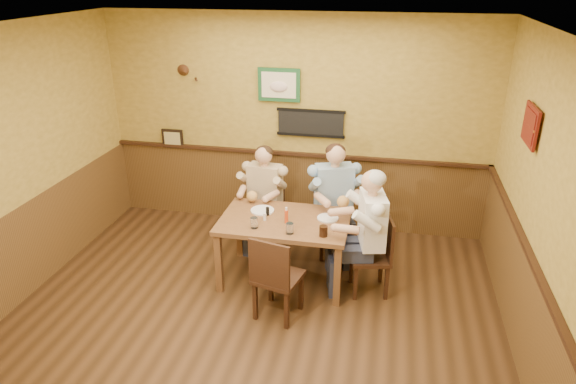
% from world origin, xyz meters
% --- Properties ---
extents(room, '(5.02, 5.03, 2.81)m').
position_xyz_m(room, '(0.13, 0.17, 1.69)').
color(room, '#34200F').
rests_on(room, ground).
extents(dining_table, '(1.40, 0.90, 0.75)m').
position_xyz_m(dining_table, '(0.16, 1.08, 0.66)').
color(dining_table, brown).
rests_on(dining_table, ground).
extents(chair_back_left, '(0.43, 0.43, 0.83)m').
position_xyz_m(chair_back_left, '(-0.24, 1.83, 0.41)').
color(chair_back_left, '#382012').
rests_on(chair_back_left, ground).
extents(chair_back_right, '(0.53, 0.53, 0.89)m').
position_xyz_m(chair_back_right, '(0.62, 1.76, 0.45)').
color(chair_back_right, '#382012').
rests_on(chair_back_right, ground).
extents(chair_right_end, '(0.49, 0.49, 0.89)m').
position_xyz_m(chair_right_end, '(1.11, 1.02, 0.44)').
color(chair_right_end, '#382012').
rests_on(chair_right_end, ground).
extents(chair_near_side, '(0.52, 0.52, 0.93)m').
position_xyz_m(chair_near_side, '(0.24, 0.41, 0.46)').
color(chair_near_side, '#382012').
rests_on(chair_near_side, ground).
extents(diner_tan_shirt, '(0.62, 0.62, 1.18)m').
position_xyz_m(diner_tan_shirt, '(-0.24, 1.83, 0.59)').
color(diner_tan_shirt, beige).
rests_on(diner_tan_shirt, ground).
extents(diner_blue_polo, '(0.76, 0.76, 1.28)m').
position_xyz_m(diner_blue_polo, '(0.62, 1.76, 0.64)').
color(diner_blue_polo, '#85A7C8').
rests_on(diner_blue_polo, ground).
extents(diner_white_elder, '(0.70, 0.70, 1.27)m').
position_xyz_m(diner_white_elder, '(1.11, 1.02, 0.63)').
color(diner_white_elder, white).
rests_on(diner_white_elder, ground).
extents(water_glass_left, '(0.09, 0.09, 0.12)m').
position_xyz_m(water_glass_left, '(-0.11, 0.82, 0.81)').
color(water_glass_left, white).
rests_on(water_glass_left, dining_table).
extents(water_glass_mid, '(0.09, 0.09, 0.12)m').
position_xyz_m(water_glass_mid, '(0.28, 0.77, 0.81)').
color(water_glass_mid, silver).
rests_on(water_glass_mid, dining_table).
extents(cola_tumbler, '(0.11, 0.11, 0.11)m').
position_xyz_m(cola_tumbler, '(0.63, 0.79, 0.81)').
color(cola_tumbler, black).
rests_on(cola_tumbler, dining_table).
extents(hot_sauce_bottle, '(0.05, 0.05, 0.16)m').
position_xyz_m(hot_sauce_bottle, '(0.20, 1.00, 0.83)').
color(hot_sauce_bottle, '#BF3C14').
rests_on(hot_sauce_bottle, dining_table).
extents(salt_shaker, '(0.04, 0.04, 0.08)m').
position_xyz_m(salt_shaker, '(-0.04, 1.01, 0.79)').
color(salt_shaker, silver).
rests_on(salt_shaker, dining_table).
extents(pepper_shaker, '(0.05, 0.05, 0.10)m').
position_xyz_m(pepper_shaker, '(-0.04, 1.14, 0.80)').
color(pepper_shaker, black).
rests_on(pepper_shaker, dining_table).
extents(plate_far_left, '(0.32, 0.32, 0.02)m').
position_xyz_m(plate_far_left, '(-0.13, 1.23, 0.76)').
color(plate_far_left, white).
rests_on(plate_far_left, dining_table).
extents(plate_far_right, '(0.25, 0.25, 0.02)m').
position_xyz_m(plate_far_right, '(0.62, 1.19, 0.76)').
color(plate_far_right, silver).
rests_on(plate_far_right, dining_table).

